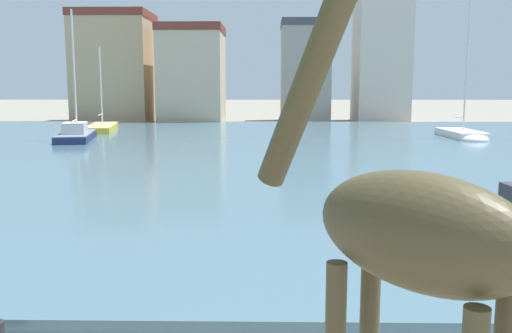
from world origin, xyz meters
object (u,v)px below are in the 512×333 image
(sailboat_white, at_px, (464,136))
(sailboat_navy, at_px, (77,136))
(giraffe_statue, at_px, (401,240))
(sailboat_yellow, at_px, (103,129))

(sailboat_white, distance_m, sailboat_navy, 26.46)
(giraffe_statue, xyz_separation_m, sailboat_white, (12.62, 34.02, -2.29))
(sailboat_yellow, distance_m, sailboat_navy, 8.16)
(sailboat_yellow, height_order, sailboat_navy, sailboat_navy)
(giraffe_statue, distance_m, sailboat_yellow, 43.12)
(giraffe_statue, relative_size, sailboat_yellow, 0.67)
(giraffe_statue, bearing_deg, sailboat_yellow, 109.62)
(sailboat_white, relative_size, sailboat_yellow, 1.20)
(sailboat_navy, bearing_deg, giraffe_statue, -66.95)
(sailboat_navy, bearing_deg, sailboat_white, 3.48)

